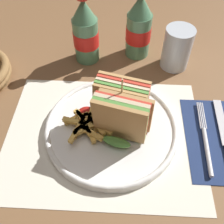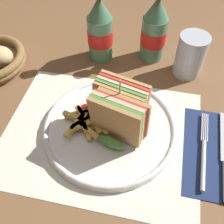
{
  "view_description": "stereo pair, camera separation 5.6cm",
  "coord_description": "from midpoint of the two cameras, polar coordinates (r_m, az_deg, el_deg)",
  "views": [
    {
      "loc": [
        -0.01,
        -0.32,
        0.48
      ],
      "look_at": [
        -0.03,
        0.04,
        0.04
      ],
      "focal_mm": 42.0,
      "sensor_mm": 36.0,
      "label": 1
    },
    {
      "loc": [
        0.04,
        -0.31,
        0.48
      ],
      "look_at": [
        -0.03,
        0.04,
        0.04
      ],
      "focal_mm": 42.0,
      "sensor_mm": 36.0,
      "label": 2
    }
  ],
  "objects": [
    {
      "name": "ground_plane",
      "position": [
        0.57,
        -0.07,
        -5.58
      ],
      "size": [
        4.0,
        4.0,
        0.0
      ],
      "primitive_type": "plane",
      "color": "brown"
    },
    {
      "name": "glass_near",
      "position": [
        0.71,
        11.61,
        12.84
      ],
      "size": [
        0.07,
        0.07,
        0.11
      ],
      "color": "silver",
      "rests_on": "ground_plane"
    },
    {
      "name": "fries_pile",
      "position": [
        0.56,
        -8.34,
        -2.69
      ],
      "size": [
        0.11,
        0.11,
        0.02
      ],
      "color": "gold",
      "rests_on": "plate_main"
    },
    {
      "name": "coke_bottle_near",
      "position": [
        0.71,
        -8.14,
        16.67
      ],
      "size": [
        0.07,
        0.07,
        0.19
      ],
      "color": "#4C7F5B",
      "rests_on": "ground_plane"
    },
    {
      "name": "napkin",
      "position": [
        0.6,
        18.89,
        -5.55
      ],
      "size": [
        0.12,
        0.22,
        0.0
      ],
      "color": "navy",
      "rests_on": "ground_plane"
    },
    {
      "name": "ketchup_blob",
      "position": [
        0.58,
        -8.24,
        -0.37
      ],
      "size": [
        0.04,
        0.04,
        0.01
      ],
      "color": "maroon",
      "rests_on": "plate_main"
    },
    {
      "name": "coke_bottle_far",
      "position": [
        0.72,
        3.54,
        17.75
      ],
      "size": [
        0.07,
        0.07,
        0.19
      ],
      "color": "#4C7F5B",
      "rests_on": "ground_plane"
    },
    {
      "name": "club_sandwich",
      "position": [
        0.52,
        -1.12,
        -0.03
      ],
      "size": [
        0.12,
        0.12,
        0.14
      ],
      "color": "tan",
      "rests_on": "plate_main"
    },
    {
      "name": "plate_main",
      "position": [
        0.57,
        -2.91,
        -3.61
      ],
      "size": [
        0.29,
        0.29,
        0.02
      ],
      "color": "white",
      "rests_on": "ground_plane"
    },
    {
      "name": "fork",
      "position": [
        0.58,
        17.22,
        -6.69
      ],
      "size": [
        0.02,
        0.19,
        0.01
      ],
      "rotation": [
        0.0,
        0.0,
        -0.04
      ],
      "color": "silver",
      "rests_on": "napkin"
    },
    {
      "name": "placemat",
      "position": [
        0.57,
        -4.62,
        -5.12
      ],
      "size": [
        0.42,
        0.33,
        0.0
      ],
      "color": "silver",
      "rests_on": "ground_plane"
    }
  ]
}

